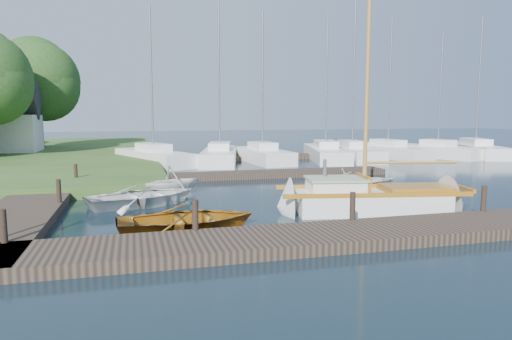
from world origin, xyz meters
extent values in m
plane|color=black|center=(0.00, 0.00, 0.00)|extent=(160.00, 160.00, 0.00)
cube|color=black|center=(0.00, -6.00, 0.15)|extent=(18.00, 2.20, 0.30)
cube|color=black|center=(-8.00, 2.00, 0.15)|extent=(2.20, 18.00, 0.30)
cube|color=black|center=(2.00, 6.50, 0.15)|extent=(14.00, 1.60, 0.30)
cube|color=black|center=(10.00, 16.00, 0.15)|extent=(30.00, 1.60, 0.30)
cylinder|color=black|center=(-7.50, -5.00, 0.70)|extent=(0.16, 0.16, 0.80)
cylinder|color=black|center=(-3.00, -5.00, 0.70)|extent=(0.16, 0.16, 0.80)
cylinder|color=black|center=(1.50, -5.00, 0.70)|extent=(0.16, 0.16, 0.80)
cylinder|color=black|center=(6.00, -5.00, 0.70)|extent=(0.16, 0.16, 0.80)
cylinder|color=black|center=(-7.00, 0.00, 0.70)|extent=(0.16, 0.16, 0.80)
cylinder|color=black|center=(-7.00, 5.00, 0.70)|extent=(0.16, 0.16, 0.80)
cube|color=white|center=(3.22, -2.91, 0.23)|extent=(5.28, 2.89, 0.90)
cone|color=white|center=(6.22, -3.47, 0.23)|extent=(1.64, 2.17, 1.96)
cone|color=white|center=(0.32, -2.36, 0.23)|extent=(1.34, 2.11, 1.96)
cube|color=brown|center=(3.39, -1.98, 0.74)|extent=(6.12, 1.26, 0.14)
cube|color=brown|center=(3.04, -3.83, 0.74)|extent=(6.12, 1.26, 0.14)
cube|color=brown|center=(6.56, -3.53, 0.74)|extent=(0.32, 1.10, 0.14)
cube|color=white|center=(2.04, -2.69, 0.90)|extent=(2.03, 1.71, 0.44)
cube|color=#9BB48E|center=(2.04, -2.69, 1.15)|extent=(2.14, 1.82, 0.08)
cube|color=brown|center=(2.97, -2.86, 0.98)|extent=(0.38, 1.40, 0.60)
cylinder|color=slate|center=(1.80, -2.34, 1.48)|extent=(0.12, 0.12, 0.60)
cube|color=brown|center=(4.79, -3.20, 0.78)|extent=(2.44, 1.88, 0.20)
cylinder|color=olive|center=(3.02, -2.87, 4.88)|extent=(0.14, 0.14, 8.40)
cylinder|color=olive|center=(4.59, -3.16, 1.68)|extent=(3.16, 0.69, 0.10)
imported|color=brown|center=(-3.06, -3.77, 0.41)|extent=(4.07, 3.01, 0.82)
imported|color=white|center=(-4.20, 0.35, 0.42)|extent=(4.74, 4.04, 0.83)
imported|color=white|center=(-2.94, 2.18, 0.68)|extent=(3.29, 3.13, 1.36)
imported|color=white|center=(4.96, 1.51, 0.42)|extent=(4.09, 2.97, 0.83)
imported|color=white|center=(4.73, 2.07, 0.51)|extent=(2.15, 1.92, 1.02)
cube|color=white|center=(-3.17, 14.37, 0.45)|extent=(5.13, 8.29, 0.90)
cube|color=white|center=(-3.17, 14.37, 1.15)|extent=(2.38, 3.14, 0.50)
cylinder|color=slate|center=(-3.17, 14.37, 5.65)|extent=(0.12, 0.12, 9.50)
cube|color=white|center=(1.33, 14.43, 0.45)|extent=(4.15, 8.80, 0.90)
cube|color=white|center=(1.33, 14.43, 1.15)|extent=(2.07, 3.23, 0.50)
cylinder|color=slate|center=(1.33, 14.43, 5.92)|extent=(0.12, 0.12, 10.04)
cube|color=white|center=(4.27, 13.93, 0.45)|extent=(2.73, 7.28, 0.90)
cube|color=white|center=(4.27, 13.93, 1.15)|extent=(1.58, 2.59, 0.50)
cylinder|color=slate|center=(4.27, 13.93, 5.59)|extent=(0.12, 0.12, 9.38)
cube|color=white|center=(9.31, 14.54, 0.45)|extent=(4.59, 9.77, 0.90)
cube|color=white|center=(9.31, 14.54, 1.15)|extent=(2.22, 3.58, 0.50)
cylinder|color=slate|center=(9.31, 14.54, 5.80)|extent=(0.12, 0.12, 9.79)
cube|color=white|center=(11.22, 14.03, 0.45)|extent=(3.22, 8.25, 0.90)
cube|color=white|center=(11.22, 14.03, 1.15)|extent=(1.75, 2.97, 0.50)
cylinder|color=slate|center=(11.22, 14.03, 6.21)|extent=(0.12, 0.12, 10.63)
cube|color=white|center=(14.63, 14.76, 0.45)|extent=(3.52, 8.07, 0.90)
cube|color=white|center=(14.63, 14.76, 1.15)|extent=(1.85, 2.93, 0.50)
cylinder|color=slate|center=(14.63, 14.76, 5.76)|extent=(0.12, 0.12, 9.71)
cube|color=white|center=(18.29, 13.63, 0.45)|extent=(4.27, 7.14, 0.90)
cube|color=white|center=(18.29, 13.63, 1.15)|extent=(2.09, 2.70, 0.50)
cylinder|color=slate|center=(18.29, 13.63, 5.19)|extent=(0.12, 0.12, 8.59)
cube|color=white|center=(22.28, 14.22, 0.45)|extent=(5.30, 9.65, 0.90)
cube|color=white|center=(22.28, 14.22, 1.15)|extent=(2.45, 3.59, 0.50)
cylinder|color=slate|center=(22.28, 14.22, 5.92)|extent=(0.12, 0.12, 10.03)
cube|color=beige|center=(-14.00, 22.00, 1.90)|extent=(5.00, 4.00, 2.80)
cube|color=#2B2A30|center=(-14.00, 22.00, 4.34)|extent=(5.25, 2.88, 2.88)
cylinder|color=#332114|center=(-12.00, 26.00, 2.34)|extent=(0.36, 0.36, 3.67)
sphere|color=#204316|center=(-12.00, 26.00, 6.11)|extent=(6.73, 6.73, 6.73)
sphere|color=#204316|center=(-11.50, 25.70, 5.60)|extent=(5.71, 5.71, 5.71)
sphere|color=#204316|center=(-12.40, 26.40, 6.82)|extent=(6.12, 6.12, 6.12)
camera|label=1|loc=(-4.53, -16.62, 3.28)|focal=32.00mm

